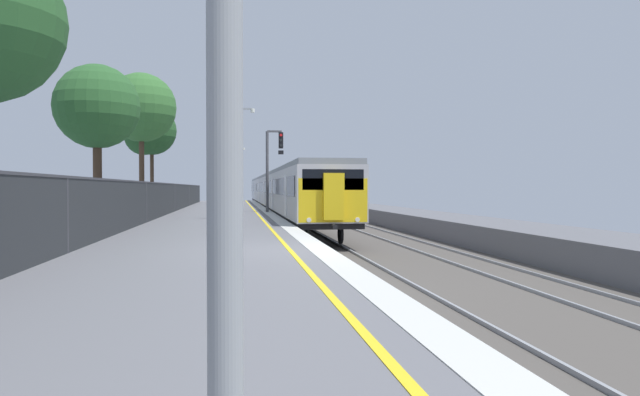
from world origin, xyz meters
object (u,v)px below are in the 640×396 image
Objects in this scene: platform_lamp_mid at (234,152)px; background_tree_centre at (142,110)px; background_tree_right at (95,109)px; signal_gantry at (272,161)px; background_tree_left at (149,132)px; commuter_train_at_platform at (277,191)px; platform_lamp_far at (234,170)px.

background_tree_centre is (-5.67, 9.36, 3.18)m from platform_lamp_mid.
background_tree_right is (0.43, -13.83, -1.84)m from background_tree_centre.
background_tree_left is at bearing 134.55° from signal_gantry.
commuter_train_at_platform is 11.57× the size of signal_gantry.
signal_gantry is at bearing 73.85° from platform_lamp_mid.
background_tree_right reaches higher than commuter_train_at_platform.
commuter_train_at_platform is 15.52m from signal_gantry.
platform_lamp_mid is 24.97m from platform_lamp_far.
signal_gantry is 0.59× the size of background_tree_centre.
background_tree_left reaches higher than commuter_train_at_platform.
platform_lamp_mid reaches higher than signal_gantry.
platform_lamp_far is (-2.32, 16.98, -0.03)m from signal_gantry.
commuter_train_at_platform is 9.42× the size of background_tree_right.
platform_lamp_far is 10.67m from background_tree_left.
platform_lamp_far reaches higher than signal_gantry.
platform_lamp_mid is 0.86× the size of background_tree_right.
background_tree_right is at bearing -139.57° from platform_lamp_mid.
background_tree_left is (-6.29, -8.24, 2.54)m from platform_lamp_far.
background_tree_left reaches higher than platform_lamp_far.
background_tree_right is (-5.25, -29.44, 1.40)m from platform_lamp_far.
background_tree_right is at bearing -100.11° from platform_lamp_far.
commuter_train_at_platform is at bearing 80.77° from platform_lamp_mid.
background_tree_centre is (-9.47, -13.97, 5.10)m from commuter_train_at_platform.
background_tree_left is (-10.08, -6.60, 4.41)m from commuter_train_at_platform.
platform_lamp_mid is 0.62× the size of background_tree_centre.
background_tree_right is (1.04, -21.21, -1.14)m from background_tree_left.
background_tree_centre reaches higher than background_tree_left.
platform_lamp_far is 0.69× the size of background_tree_left.
background_tree_left is at bearing -146.80° from commuter_train_at_platform.
signal_gantry is at bearing -9.70° from background_tree_centre.
signal_gantry is at bearing -82.23° from platform_lamp_far.
platform_lamp_mid is 11.40m from background_tree_centre.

